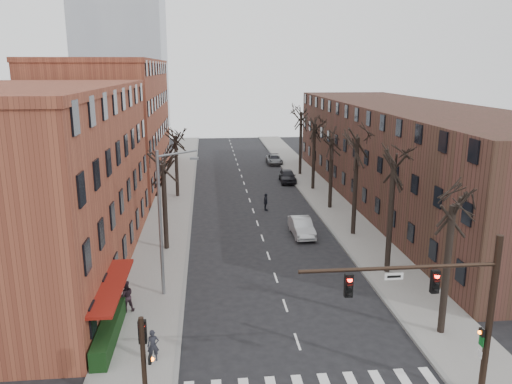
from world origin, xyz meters
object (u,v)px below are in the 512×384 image
object	(u,v)px
parked_car_mid	(274,160)
silver_sedan	(302,227)
parked_car_near	(287,176)
pedestrian_a	(153,346)

from	to	relation	value
parked_car_mid	silver_sedan	bearing A→B (deg)	-89.23
parked_car_near	pedestrian_a	world-z (taller)	pedestrian_a
parked_car_mid	pedestrian_a	world-z (taller)	pedestrian_a
parked_car_near	parked_car_mid	world-z (taller)	parked_car_near
silver_sedan	parked_car_near	bearing A→B (deg)	82.99
parked_car_mid	pedestrian_a	xyz separation A→B (m)	(-12.39, -49.11, 0.30)
silver_sedan	parked_car_mid	distance (m)	31.67
pedestrian_a	silver_sedan	bearing A→B (deg)	54.16
pedestrian_a	parked_car_mid	bearing A→B (deg)	70.70
parked_car_near	parked_car_mid	bearing A→B (deg)	91.92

